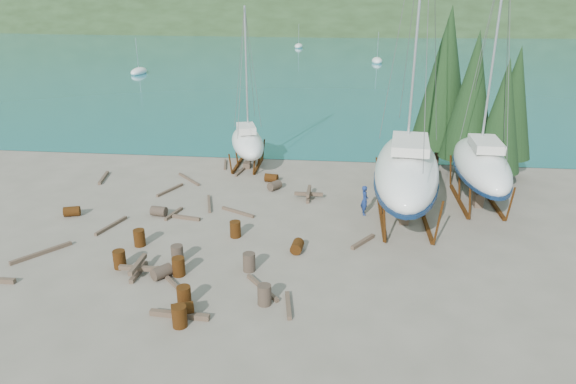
# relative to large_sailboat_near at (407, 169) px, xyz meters

# --- Properties ---
(ground) EXTENTS (600.00, 600.00, 0.00)m
(ground) POSITION_rel_large_sailboat_near_xyz_m (-7.69, -4.44, -3.00)
(ground) COLOR #686052
(ground) RESTS_ON ground
(bay_water) EXTENTS (700.00, 700.00, 0.00)m
(bay_water) POSITION_rel_large_sailboat_near_xyz_m (-7.69, 310.56, -3.00)
(bay_water) COLOR #177376
(bay_water) RESTS_ON ground
(far_hill) EXTENTS (800.00, 360.00, 110.00)m
(far_hill) POSITION_rel_large_sailboat_near_xyz_m (-7.69, 315.56, -3.00)
(far_hill) COLOR #213118
(far_hill) RESTS_ON ground
(far_house_left) EXTENTS (6.60, 5.60, 5.60)m
(far_house_left) POSITION_rel_large_sailboat_near_xyz_m (-67.69, 185.56, -0.08)
(far_house_left) COLOR beige
(far_house_left) RESTS_ON ground
(far_house_center) EXTENTS (6.60, 5.60, 5.60)m
(far_house_center) POSITION_rel_large_sailboat_near_xyz_m (-27.69, 185.56, -0.08)
(far_house_center) COLOR beige
(far_house_center) RESTS_ON ground
(far_house_right) EXTENTS (6.60, 5.60, 5.60)m
(far_house_right) POSITION_rel_large_sailboat_near_xyz_m (22.31, 185.56, -0.08)
(far_house_right) COLOR beige
(far_house_right) RESTS_ON ground
(cypress_near_right) EXTENTS (3.60, 3.60, 10.00)m
(cypress_near_right) POSITION_rel_large_sailboat_near_xyz_m (4.81, 7.56, 2.79)
(cypress_near_right) COLOR black
(cypress_near_right) RESTS_ON ground
(cypress_mid_right) EXTENTS (3.06, 3.06, 8.50)m
(cypress_mid_right) POSITION_rel_large_sailboat_near_xyz_m (6.31, 5.56, 1.92)
(cypress_mid_right) COLOR black
(cypress_mid_right) RESTS_ON ground
(cypress_back_left) EXTENTS (4.14, 4.14, 11.50)m
(cypress_back_left) POSITION_rel_large_sailboat_near_xyz_m (3.31, 9.56, 3.66)
(cypress_back_left) COLOR black
(cypress_back_left) RESTS_ON ground
(cypress_far_right) EXTENTS (3.24, 3.24, 9.00)m
(cypress_far_right) POSITION_rel_large_sailboat_near_xyz_m (7.81, 8.56, 2.21)
(cypress_far_right) COLOR black
(cypress_far_right) RESTS_ON ground
(moored_boat_left) EXTENTS (2.00, 5.00, 6.05)m
(moored_boat_left) POSITION_rel_large_sailboat_near_xyz_m (-37.69, 55.56, -2.61)
(moored_boat_left) COLOR white
(moored_boat_left) RESTS_ON ground
(moored_boat_mid) EXTENTS (2.00, 5.00, 6.05)m
(moored_boat_mid) POSITION_rel_large_sailboat_near_xyz_m (2.31, 75.56, -2.61)
(moored_boat_mid) COLOR white
(moored_boat_mid) RESTS_ON ground
(moored_boat_far) EXTENTS (2.00, 5.00, 6.05)m
(moored_boat_far) POSITION_rel_large_sailboat_near_xyz_m (-15.69, 105.56, -2.61)
(moored_boat_far) COLOR white
(moored_boat_far) RESTS_ON ground
(large_sailboat_near) EXTENTS (4.66, 12.13, 18.64)m
(large_sailboat_near) POSITION_rel_large_sailboat_near_xyz_m (0.00, 0.00, 0.00)
(large_sailboat_near) COLOR white
(large_sailboat_near) RESTS_ON ground
(large_sailboat_far) EXTENTS (3.22, 9.90, 15.50)m
(large_sailboat_far) POSITION_rel_large_sailboat_near_xyz_m (4.73, 2.93, -0.46)
(large_sailboat_far) COLOR white
(large_sailboat_far) RESTS_ON ground
(small_sailboat_shore) EXTENTS (4.23, 7.46, 11.39)m
(small_sailboat_shore) POSITION_rel_large_sailboat_near_xyz_m (-10.61, 8.63, -1.12)
(small_sailboat_shore) COLOR white
(small_sailboat_shore) RESTS_ON ground
(worker) EXTENTS (0.52, 0.70, 1.77)m
(worker) POSITION_rel_large_sailboat_near_xyz_m (-2.19, 0.40, -2.12)
(worker) COLOR navy
(worker) RESTS_ON ground
(drum_1) EXTENTS (1.00, 1.05, 0.58)m
(drum_1) POSITION_rel_large_sailboat_near_xyz_m (-11.49, -7.96, -2.71)
(drum_1) COLOR #2D2823
(drum_1) RESTS_ON ground
(drum_2) EXTENTS (1.02, 0.83, 0.58)m
(drum_2) POSITION_rel_large_sailboat_near_xyz_m (-19.06, -1.75, -2.71)
(drum_2) COLOR #542D0E
(drum_2) RESTS_ON ground
(drum_3) EXTENTS (0.58, 0.58, 0.88)m
(drum_3) POSITION_rel_large_sailboat_near_xyz_m (-9.80, -10.04, -2.56)
(drum_3) COLOR #542D0E
(drum_3) RESTS_ON ground
(drum_4) EXTENTS (0.96, 0.71, 0.58)m
(drum_4) POSITION_rel_large_sailboat_near_xyz_m (-8.37, 5.37, -2.71)
(drum_4) COLOR #542D0E
(drum_4) RESTS_ON ground
(drum_5) EXTENTS (0.58, 0.58, 0.88)m
(drum_5) POSITION_rel_large_sailboat_near_xyz_m (-7.67, -6.88, -2.56)
(drum_5) COLOR #2D2823
(drum_5) RESTS_ON ground
(drum_6) EXTENTS (0.66, 0.93, 0.58)m
(drum_6) POSITION_rel_large_sailboat_near_xyz_m (-5.64, -4.75, -2.71)
(drum_6) COLOR #542D0E
(drum_6) RESTS_ON ground
(drum_7) EXTENTS (0.58, 0.58, 0.88)m
(drum_7) POSITION_rel_large_sailboat_near_xyz_m (-9.55, -11.44, -2.56)
(drum_7) COLOR #542D0E
(drum_7) RESTS_ON ground
(drum_8) EXTENTS (0.58, 0.58, 0.88)m
(drum_8) POSITION_rel_large_sailboat_near_xyz_m (-13.70, -4.98, -2.56)
(drum_8) COLOR #542D0E
(drum_8) RESTS_ON ground
(drum_10) EXTENTS (0.58, 0.58, 0.88)m
(drum_10) POSITION_rel_large_sailboat_near_xyz_m (-13.75, -7.29, -2.56)
(drum_10) COLOR #542D0E
(drum_10) RESTS_ON ground
(drum_11) EXTENTS (0.98, 1.05, 0.58)m
(drum_11) POSITION_rel_large_sailboat_near_xyz_m (-7.95, 3.88, -2.71)
(drum_11) COLOR #2D2823
(drum_11) RESTS_ON ground
(drum_12) EXTENTS (1.03, 0.87, 0.58)m
(drum_12) POSITION_rel_large_sailboat_near_xyz_m (-9.65, -10.77, -2.71)
(drum_12) COLOR #542D0E
(drum_12) RESTS_ON ground
(drum_13) EXTENTS (0.58, 0.58, 0.88)m
(drum_13) POSITION_rel_large_sailboat_near_xyz_m (-10.79, -7.66, -2.56)
(drum_13) COLOR #542D0E
(drum_13) RESTS_ON ground
(drum_14) EXTENTS (0.58, 0.58, 0.88)m
(drum_14) POSITION_rel_large_sailboat_near_xyz_m (-9.05, -3.42, -2.56)
(drum_14) COLOR #542D0E
(drum_14) RESTS_ON ground
(drum_15) EXTENTS (0.95, 0.69, 0.58)m
(drum_15) POSITION_rel_large_sailboat_near_xyz_m (-14.05, -1.16, -2.71)
(drum_15) COLOR #2D2823
(drum_15) RESTS_ON ground
(drum_16) EXTENTS (0.58, 0.58, 0.88)m
(drum_16) POSITION_rel_large_sailboat_near_xyz_m (-11.22, -6.48, -2.56)
(drum_16) COLOR #2D2823
(drum_16) RESTS_ON ground
(drum_17) EXTENTS (0.58, 0.58, 0.88)m
(drum_17) POSITION_rel_large_sailboat_near_xyz_m (-6.53, -9.57, -2.56)
(drum_17) COLOR #2D2823
(drum_17) RESTS_ON ground
(timber_0) EXTENTS (0.60, 2.27, 0.14)m
(timber_0) POSITION_rel_large_sailboat_near_xyz_m (-12.38, 8.67, -2.93)
(timber_0) COLOR brown
(timber_0) RESTS_ON ground
(timber_1) EXTENTS (1.27, 1.71, 0.19)m
(timber_1) POSITION_rel_large_sailboat_near_xyz_m (-2.34, -3.46, -2.90)
(timber_1) COLOR brown
(timber_1) RESTS_ON ground
(timber_2) EXTENTS (0.71, 2.49, 0.19)m
(timber_2) POSITION_rel_large_sailboat_near_xyz_m (-20.14, 4.66, -2.91)
(timber_2) COLOR brown
(timber_2) RESTS_ON ground
(timber_3) EXTENTS (2.03, 2.19, 0.15)m
(timber_3) POSITION_rel_large_sailboat_near_xyz_m (-11.04, -8.25, -2.93)
(timber_3) COLOR brown
(timber_3) RESTS_ON ground
(timber_4) EXTENTS (0.58, 1.79, 0.17)m
(timber_4) POSITION_rel_large_sailboat_near_xyz_m (-13.23, -0.98, -2.92)
(timber_4) COLOR brown
(timber_4) RESTS_ON ground
(timber_5) EXTENTS (1.71, 2.00, 0.16)m
(timber_5) POSITION_rel_large_sailboat_near_xyz_m (-6.80, -8.46, -2.92)
(timber_5) COLOR brown
(timber_5) RESTS_ON ground
(timber_6) EXTENTS (0.34, 1.65, 0.19)m
(timber_6) POSITION_rel_large_sailboat_near_xyz_m (-8.00, 5.23, -2.91)
(timber_6) COLOR brown
(timber_6) RESTS_ON ground
(timber_7) EXTENTS (0.48, 1.88, 0.17)m
(timber_7) POSITION_rel_large_sailboat_near_xyz_m (-5.53, -9.68, -2.91)
(timber_7) COLOR brown
(timber_7) RESTS_ON ground
(timber_8) EXTENTS (1.72, 0.51, 0.19)m
(timber_8) POSITION_rel_large_sailboat_near_xyz_m (-12.33, -1.47, -2.91)
(timber_8) COLOR brown
(timber_8) RESTS_ON ground
(timber_9) EXTENTS (0.54, 2.68, 0.15)m
(timber_9) POSITION_rel_large_sailboat_near_xyz_m (-10.85, 7.44, -2.93)
(timber_9) COLOR brown
(timber_9) RESTS_ON ground
(timber_10) EXTENTS (2.17, 1.29, 0.16)m
(timber_10) POSITION_rel_large_sailboat_near_xyz_m (-9.57, -0.29, -2.92)
(timber_10) COLOR brown
(timber_10) RESTS_ON ground
(timber_11) EXTENTS (0.88, 2.61, 0.15)m
(timber_11) POSITION_rel_large_sailboat_near_xyz_m (-11.59, 0.83, -2.92)
(timber_11) COLOR brown
(timber_11) RESTS_ON ground
(timber_12) EXTENTS (0.84, 2.46, 0.17)m
(timber_12) POSITION_rel_large_sailboat_near_xyz_m (-16.14, -2.98, -2.92)
(timber_12) COLOR brown
(timber_12) RESTS_ON ground
(timber_13) EXTENTS (1.05, 0.22, 0.22)m
(timber_13) POSITION_rel_large_sailboat_near_xyz_m (-18.35, -9.18, -2.89)
(timber_13) COLOR brown
(timber_13) RESTS_ON ground
(timber_14) EXTENTS (1.94, 2.54, 0.18)m
(timber_14) POSITION_rel_large_sailboat_near_xyz_m (-18.17, -6.46, -2.91)
(timber_14) COLOR brown
(timber_14) RESTS_ON ground
(timber_15) EXTENTS (2.14, 2.28, 0.15)m
(timber_15) POSITION_rel_large_sailboat_near_xyz_m (-14.14, 5.09, -2.93)
(timber_15) COLOR brown
(timber_15) RESTS_ON ground
(timber_16) EXTENTS (2.46, 0.36, 0.23)m
(timber_16) POSITION_rel_large_sailboat_near_xyz_m (-9.74, -10.88, -2.89)
(timber_16) COLOR brown
(timber_16) RESTS_ON ground
(timber_17) EXTENTS (1.09, 2.37, 0.16)m
(timber_17) POSITION_rel_large_sailboat_near_xyz_m (-14.73, 2.84, -2.92)
(timber_17) COLOR brown
(timber_17) RESTS_ON ground
(timber_pile_fore) EXTENTS (1.80, 1.80, 0.60)m
(timber_pile_fore) POSITION_rel_large_sailboat_near_xyz_m (-12.67, -7.76, -2.70)
(timber_pile_fore) COLOR brown
(timber_pile_fore) RESTS_ON ground
(timber_pile_aft) EXTENTS (1.80, 1.80, 0.60)m
(timber_pile_aft) POSITION_rel_large_sailboat_near_xyz_m (-5.60, 2.56, -2.70)
(timber_pile_aft) COLOR brown
(timber_pile_aft) RESTS_ON ground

